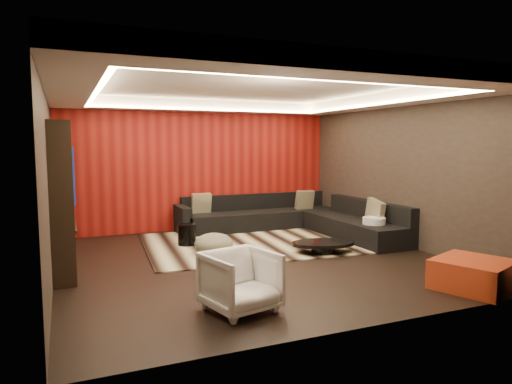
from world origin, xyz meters
name	(u,v)px	position (x,y,z in m)	size (l,w,h in m)	color
floor	(253,261)	(0.00, 0.00, -0.01)	(6.00, 6.00, 0.02)	black
ceiling	(253,85)	(0.00, 0.00, 2.81)	(6.00, 6.00, 0.02)	silver
wall_back	(201,166)	(0.00, 3.01, 1.40)	(6.00, 0.02, 2.80)	black
wall_left	(48,181)	(-3.01, 0.00, 1.40)	(0.02, 6.00, 2.80)	black
wall_right	(402,170)	(3.01, 0.00, 1.40)	(0.02, 6.00, 2.80)	black
red_feature_wall	(201,166)	(0.00, 2.97, 1.40)	(5.98, 0.05, 2.78)	#6B0C0A
soffit_back	(204,106)	(0.00, 2.70, 2.69)	(6.00, 0.60, 0.22)	silver
soffit_front	(354,66)	(0.00, -2.70, 2.69)	(6.00, 0.60, 0.22)	silver
soffit_left	(68,84)	(-2.70, 0.00, 2.69)	(0.60, 4.80, 0.22)	silver
soffit_right	(391,100)	(2.70, 0.00, 2.69)	(0.60, 4.80, 0.22)	silver
cove_back	(209,109)	(0.00, 2.36, 2.60)	(4.80, 0.08, 0.04)	#FFD899
cove_front	(336,79)	(0.00, -2.36, 2.60)	(4.80, 0.08, 0.04)	#FFD899
cove_left	(95,92)	(-2.36, 0.00, 2.60)	(0.08, 4.80, 0.04)	#FFD899
cove_right	(376,104)	(2.36, 0.00, 2.60)	(0.08, 4.80, 0.04)	#FFD899
tv_surround	(62,197)	(-2.85, 0.60, 1.10)	(0.30, 2.00, 2.20)	black
tv_screen	(72,174)	(-2.69, 0.60, 1.45)	(0.04, 1.30, 0.80)	black
tv_shelf	(74,223)	(-2.69, 0.60, 0.70)	(0.04, 1.60, 0.04)	black
rug	(252,243)	(0.46, 1.18, 0.01)	(4.00, 3.00, 0.02)	#BCB389
coffee_table	(323,247)	(1.29, -0.06, 0.11)	(1.12, 1.12, 0.19)	black
drum_stool	(187,234)	(-0.74, 1.44, 0.22)	(0.33, 0.33, 0.39)	black
striped_pouf	(214,244)	(-0.50, 0.56, 0.20)	(0.65, 0.65, 0.36)	beige
white_side_table	(374,231)	(2.50, 0.13, 0.26)	(0.42, 0.42, 0.53)	silver
orange_ottoman	(473,274)	(2.07, -2.50, 0.19)	(0.87, 0.87, 0.39)	#953613
armchair	(241,281)	(-1.01, -2.05, 0.34)	(0.73, 0.75, 0.69)	white
sectional_sofa	(294,220)	(1.73, 1.86, 0.26)	(3.65, 3.50, 0.75)	black
throw_pillows	(291,204)	(1.60, 1.79, 0.62)	(3.00, 2.78, 0.50)	beige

